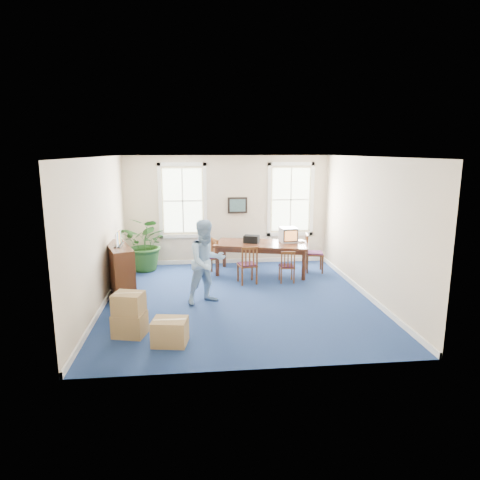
{
  "coord_description": "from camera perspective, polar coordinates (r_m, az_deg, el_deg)",
  "views": [
    {
      "loc": [
        -0.94,
        -9.27,
        3.33
      ],
      "look_at": [
        0.1,
        0.6,
        1.25
      ],
      "focal_mm": 32.0,
      "sensor_mm": 36.0,
      "label": 1
    }
  ],
  "objects": [
    {
      "name": "credenza",
      "position": [
        10.46,
        -15.8,
        -3.63
      ],
      "size": [
        0.95,
        1.64,
        1.24
      ],
      "primitive_type": "cube",
      "rotation": [
        0.0,
        0.0,
        0.34
      ],
      "color": "#462213",
      "rests_on": "ground"
    },
    {
      "name": "window_right",
      "position": [
        12.9,
        6.77,
        5.38
      ],
      "size": [
        1.4,
        0.12,
        2.2
      ],
      "primitive_type": null,
      "color": "white",
      "rests_on": "ground"
    },
    {
      "name": "potted_plant",
      "position": [
        12.28,
        -12.38,
        -0.48
      ],
      "size": [
        1.76,
        1.67,
        1.54
      ],
      "primitive_type": "imported",
      "rotation": [
        0.0,
        0.0,
        -0.43
      ],
      "color": "#1E4518",
      "rests_on": "ground"
    },
    {
      "name": "crt_tv",
      "position": [
        11.85,
        6.46,
        0.7
      ],
      "size": [
        0.49,
        0.52,
        0.4
      ],
      "primitive_type": null,
      "rotation": [
        0.0,
        0.0,
        0.1
      ],
      "color": "#B7B7BC",
      "rests_on": "conference_table"
    },
    {
      "name": "window_left",
      "position": [
        12.59,
        -7.65,
        5.2
      ],
      "size": [
        1.4,
        0.12,
        2.2
      ],
      "primitive_type": null,
      "color": "white",
      "rests_on": "ground"
    },
    {
      "name": "chair_near_left",
      "position": [
        10.89,
        0.96,
        -3.26
      ],
      "size": [
        0.52,
        0.52,
        0.99
      ],
      "primitive_type": null,
      "rotation": [
        0.0,
        0.0,
        3.32
      ],
      "color": "brown",
      "rests_on": "ground"
    },
    {
      "name": "wall_right",
      "position": [
        10.22,
        16.76,
        1.58
      ],
      "size": [
        0.0,
        6.5,
        6.5
      ],
      "primitive_type": "plane",
      "rotation": [
        1.57,
        0.0,
        -1.57
      ],
      "color": "beige",
      "rests_on": "ground"
    },
    {
      "name": "floor",
      "position": [
        9.9,
        -0.21,
        -7.83
      ],
      "size": [
        6.5,
        6.5,
        0.0
      ],
      "primitive_type": "plane",
      "color": "navy",
      "rests_on": "ground"
    },
    {
      "name": "baseboard_left",
      "position": [
        10.04,
        -17.5,
        -7.75
      ],
      "size": [
        0.04,
        6.5,
        0.12
      ],
      "primitive_type": "cube",
      "color": "white",
      "rests_on": "ground"
    },
    {
      "name": "brochure_rack",
      "position": [
        10.28,
        -15.92,
        0.65
      ],
      "size": [
        0.21,
        0.79,
        0.34
      ],
      "primitive_type": null,
      "rotation": [
        0.0,
        0.0,
        0.09
      ],
      "color": "#99999E",
      "rests_on": "credenza"
    },
    {
      "name": "cardboard_boxes",
      "position": [
        8.21,
        -12.95,
        -9.17
      ],
      "size": [
        1.81,
        1.81,
        0.86
      ],
      "primitive_type": null,
      "rotation": [
        0.0,
        0.0,
        -0.23
      ],
      "color": "#9C7948",
      "rests_on": "ground"
    },
    {
      "name": "wall_picture",
      "position": [
        12.63,
        -0.34,
        4.65
      ],
      "size": [
        0.58,
        0.06,
        0.48
      ],
      "primitive_type": null,
      "color": "black",
      "rests_on": "ground"
    },
    {
      "name": "wall_left",
      "position": [
        9.65,
        -18.23,
        0.91
      ],
      "size": [
        0.0,
        6.5,
        6.5
      ],
      "primitive_type": "plane",
      "rotation": [
        1.57,
        0.0,
        1.57
      ],
      "color": "beige",
      "rests_on": "ground"
    },
    {
      "name": "chair_end_right",
      "position": [
        12.09,
        9.9,
        -1.72
      ],
      "size": [
        0.55,
        0.55,
        1.07
      ],
      "primitive_type": null,
      "rotation": [
        0.0,
        0.0,
        1.4
      ],
      "color": "brown",
      "rests_on": "ground"
    },
    {
      "name": "wall_back",
      "position": [
        12.68,
        -1.71,
        3.98
      ],
      "size": [
        6.5,
        0.0,
        6.5
      ],
      "primitive_type": "plane",
      "rotation": [
        1.57,
        0.0,
        0.0
      ],
      "color": "beige",
      "rests_on": "ground"
    },
    {
      "name": "game_console",
      "position": [
        11.91,
        8.11,
        -0.15
      ],
      "size": [
        0.19,
        0.23,
        0.05
      ],
      "primitive_type": "cube",
      "rotation": [
        0.0,
        0.0,
        0.15
      ],
      "color": "white",
      "rests_on": "conference_table"
    },
    {
      "name": "man",
      "position": [
        9.42,
        -4.47,
        -2.93
      ],
      "size": [
        1.13,
        1.04,
        1.87
      ],
      "primitive_type": "imported",
      "rotation": [
        0.0,
        0.0,
        0.47
      ],
      "color": "#8FB5DA",
      "rests_on": "ground"
    },
    {
      "name": "baseboard_back",
      "position": [
        12.95,
        -1.66,
        -2.8
      ],
      "size": [
        6.0,
        0.04,
        0.12
      ],
      "primitive_type": "cube",
      "color": "white",
      "rests_on": "ground"
    },
    {
      "name": "ceiling",
      "position": [
        9.32,
        -0.23,
        11.04
      ],
      "size": [
        6.5,
        6.5,
        0.0
      ],
      "primitive_type": "plane",
      "rotation": [
        3.14,
        0.0,
        0.0
      ],
      "color": "white",
      "rests_on": "ground"
    },
    {
      "name": "chair_near_right",
      "position": [
        11.08,
        6.25,
        -3.46
      ],
      "size": [
        0.4,
        0.4,
        0.84
      ],
      "primitive_type": null,
      "rotation": [
        0.0,
        0.0,
        3.09
      ],
      "color": "brown",
      "rests_on": "ground"
    },
    {
      "name": "equipment_bag",
      "position": [
        11.69,
        1.54,
        0.12
      ],
      "size": [
        0.48,
        0.4,
        0.2
      ],
      "primitive_type": "cube",
      "rotation": [
        0.0,
        0.0,
        -0.37
      ],
      "color": "black",
      "rests_on": "conference_table"
    },
    {
      "name": "wall_front",
      "position": [
        6.33,
        2.76,
        -4.01
      ],
      "size": [
        6.5,
        0.0,
        6.5
      ],
      "primitive_type": "plane",
      "rotation": [
        -1.57,
        0.0,
        0.0
      ],
      "color": "beige",
      "rests_on": "ground"
    },
    {
      "name": "chair_end_left",
      "position": [
        11.65,
        -4.29,
        -2.31
      ],
      "size": [
        0.57,
        0.57,
        0.98
      ],
      "primitive_type": null,
      "rotation": [
        0.0,
        0.0,
        -1.18
      ],
      "color": "brown",
      "rests_on": "ground"
    },
    {
      "name": "baseboard_right",
      "position": [
        10.58,
        16.12,
        -6.65
      ],
      "size": [
        0.04,
        6.5,
        0.12
      ],
      "primitive_type": "cube",
      "color": "white",
      "rests_on": "ground"
    },
    {
      "name": "conference_table",
      "position": [
        11.8,
        2.93,
        -2.42
      ],
      "size": [
        2.72,
        1.77,
        0.86
      ],
      "primitive_type": null,
      "rotation": [
        0.0,
        0.0,
        -0.27
      ],
      "color": "#462213",
      "rests_on": "ground"
    }
  ]
}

